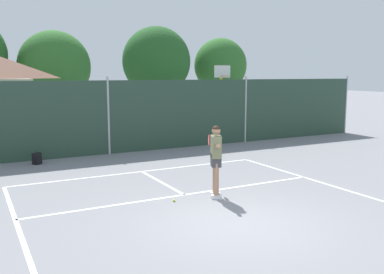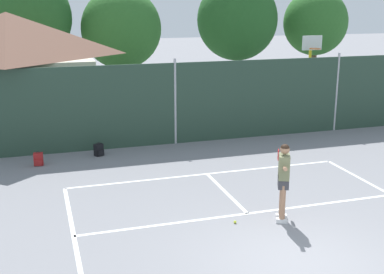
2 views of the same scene
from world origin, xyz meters
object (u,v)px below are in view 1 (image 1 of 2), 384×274
at_px(basketball_hoop, 222,90).
at_px(backpack_black, 37,159).
at_px(tennis_player, 216,155).
at_px(tennis_ball, 174,200).

height_order(basketball_hoop, backpack_black, basketball_hoop).
distance_m(basketball_hoop, tennis_player, 11.01).
xyz_separation_m(basketball_hoop, tennis_ball, (-7.01, -9.05, -2.28)).
bearing_deg(tennis_player, backpack_black, 118.18).
distance_m(tennis_player, tennis_ball, 1.55).
relative_size(basketball_hoop, backpack_black, 7.67).
bearing_deg(basketball_hoop, tennis_player, -122.69).
relative_size(tennis_ball, backpack_black, 0.14).
bearing_deg(tennis_ball, basketball_hoop, 52.25).
bearing_deg(basketball_hoop, backpack_black, -163.20).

